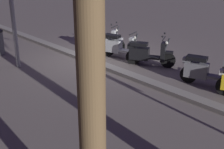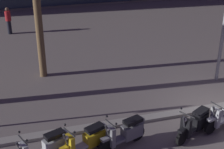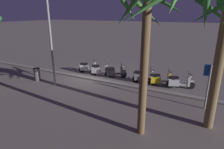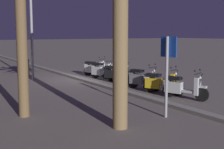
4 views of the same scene
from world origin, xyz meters
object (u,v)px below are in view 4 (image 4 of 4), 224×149
scooter_black_mid_rear (116,73)px  crossing_sign (167,67)px  litter_bin (25,68)px  scooter_silver_last_in_row (101,71)px  scooter_silver_tail_end (94,68)px  scooter_silver_mid_centre (181,87)px  scooter_yellow_lead_nearest (160,83)px  street_lamp (31,5)px  scooter_grey_gap_after_mid (142,79)px

scooter_black_mid_rear → crossing_sign: crossing_sign is taller
litter_bin → scooter_silver_last_in_row: bearing=-138.3°
scooter_black_mid_rear → scooter_silver_tail_end: (2.56, -0.11, 0.00)m
scooter_silver_mid_centre → crossing_sign: 3.04m
scooter_silver_tail_end → scooter_silver_mid_centre: bearing=178.8°
scooter_silver_last_in_row → scooter_silver_mid_centre: bearing=-179.1°
scooter_black_mid_rear → scooter_silver_tail_end: 2.56m
scooter_black_mid_rear → crossing_sign: (-6.59, 2.29, 1.06)m
scooter_yellow_lead_nearest → scooter_silver_tail_end: (6.15, -0.18, 0.00)m
scooter_silver_mid_centre → scooter_silver_last_in_row: size_ratio=1.03×
scooter_silver_last_in_row → litter_bin: (3.51, 3.13, 0.02)m
scooter_silver_last_in_row → scooter_silver_tail_end: 1.31m
litter_bin → scooter_black_mid_rear: bearing=-145.6°
street_lamp → litter_bin: bearing=-3.7°
scooter_grey_gap_after_mid → crossing_sign: crossing_sign is taller
scooter_silver_mid_centre → scooter_grey_gap_after_mid: 2.47m
scooter_silver_last_in_row → crossing_sign: crossing_sign is taller
scooter_grey_gap_after_mid → street_lamp: street_lamp is taller
scooter_silver_mid_centre → scooter_yellow_lead_nearest: bearing=0.8°
scooter_grey_gap_after_mid → street_lamp: (5.27, 3.30, 3.48)m
scooter_yellow_lead_nearest → litter_bin: bearing=20.9°
scooter_silver_last_in_row → scooter_silver_tail_end: size_ratio=1.01×
scooter_silver_tail_end → crossing_sign: crossing_sign is taller
scooter_silver_tail_end → street_lamp: (0.36, 3.50, 3.50)m
scooter_silver_tail_end → street_lamp: bearing=84.2°
scooter_yellow_lead_nearest → street_lamp: 8.10m
scooter_grey_gap_after_mid → crossing_sign: (-4.23, 2.20, 1.04)m
scooter_grey_gap_after_mid → litter_bin: size_ratio=1.76×
scooter_grey_gap_after_mid → crossing_sign: size_ratio=0.70×
scooter_silver_last_in_row → street_lamp: 5.04m
scooter_silver_last_in_row → crossing_sign: 8.21m
scooter_black_mid_rear → scooter_silver_tail_end: size_ratio=0.93×
crossing_sign → scooter_grey_gap_after_mid: bearing=-27.5°
scooter_silver_tail_end → crossing_sign: size_ratio=0.71×
scooter_grey_gap_after_mid → scooter_silver_tail_end: same height
scooter_yellow_lead_nearest → scooter_silver_tail_end: bearing=-1.6°
scooter_silver_mid_centre → scooter_silver_tail_end: 7.38m
scooter_grey_gap_after_mid → scooter_silver_last_in_row: (3.62, 0.05, 0.00)m
scooter_grey_gap_after_mid → scooter_black_mid_rear: (2.35, -0.09, -0.02)m
street_lamp → scooter_yellow_lead_nearest: bearing=-153.0°
scooter_yellow_lead_nearest → litter_bin: (8.36, 3.20, 0.04)m
scooter_yellow_lead_nearest → scooter_silver_last_in_row: 4.86m
litter_bin → street_lamp: size_ratio=0.15×
scooter_black_mid_rear → street_lamp: bearing=49.3°
scooter_silver_last_in_row → crossing_sign: (-7.86, 2.15, 1.04)m
scooter_silver_tail_end → litter_bin: (2.22, 3.37, 0.03)m
scooter_silver_tail_end → crossing_sign: bearing=165.3°
scooter_yellow_lead_nearest → crossing_sign: size_ratio=0.70×
scooter_silver_mid_centre → street_lamp: 9.12m
scooter_silver_mid_centre → scooter_silver_tail_end: (7.38, -0.16, -0.00)m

